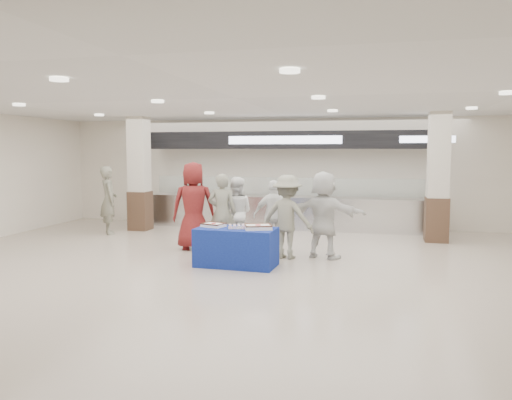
% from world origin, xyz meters
% --- Properties ---
extents(ground, '(14.00, 14.00, 0.00)m').
position_xyz_m(ground, '(0.00, 0.00, 0.00)').
color(ground, '#C0B4A4').
rests_on(ground, ground).
extents(serving_line, '(8.70, 0.85, 2.80)m').
position_xyz_m(serving_line, '(0.00, 5.40, 1.16)').
color(serving_line, silver).
rests_on(serving_line, ground).
extents(column_left, '(0.55, 0.55, 3.20)m').
position_xyz_m(column_left, '(-4.00, 4.20, 1.53)').
color(column_left, '#3C281B').
rests_on(column_left, ground).
extents(column_right, '(0.55, 0.55, 3.20)m').
position_xyz_m(column_right, '(4.00, 4.20, 1.53)').
color(column_right, '#3C281B').
rests_on(column_right, ground).
extents(display_table, '(1.59, 0.86, 0.75)m').
position_xyz_m(display_table, '(-0.13, 0.50, 0.38)').
color(display_table, navy).
rests_on(display_table, ground).
extents(sheet_cake_left, '(0.49, 0.43, 0.09)m').
position_xyz_m(sheet_cake_left, '(-0.61, 0.57, 0.79)').
color(sheet_cake_left, white).
rests_on(sheet_cake_left, display_table).
extents(sheet_cake_right, '(0.61, 0.54, 0.10)m').
position_xyz_m(sheet_cake_right, '(0.31, 0.48, 0.80)').
color(sheet_cake_right, white).
rests_on(sheet_cake_right, display_table).
extents(cupcake_tray, '(0.50, 0.43, 0.07)m').
position_xyz_m(cupcake_tray, '(-0.07, 0.51, 0.78)').
color(cupcake_tray, '#B6B6BB').
rests_on(cupcake_tray, display_table).
extents(civilian_maroon, '(1.12, 0.90, 2.00)m').
position_xyz_m(civilian_maroon, '(-1.52, 1.89, 1.00)').
color(civilian_maroon, maroon).
rests_on(civilian_maroon, ground).
extents(soldier_a, '(0.69, 0.51, 1.75)m').
position_xyz_m(soldier_a, '(-0.83, 1.85, 0.87)').
color(soldier_a, slate).
rests_on(soldier_a, ground).
extents(chef_tall, '(0.86, 0.69, 1.66)m').
position_xyz_m(chef_tall, '(-0.62, 2.23, 0.83)').
color(chef_tall, white).
rests_on(chef_tall, ground).
extents(chef_short, '(1.00, 0.56, 1.60)m').
position_xyz_m(chef_short, '(0.31, 2.12, 0.80)').
color(chef_short, white).
rests_on(chef_short, ground).
extents(soldier_b, '(1.25, 0.88, 1.76)m').
position_xyz_m(soldier_b, '(0.72, 1.44, 0.88)').
color(soldier_b, slate).
rests_on(soldier_b, ground).
extents(civilian_white, '(1.79, 1.06, 1.84)m').
position_xyz_m(civilian_white, '(1.46, 1.64, 0.92)').
color(civilian_white, white).
rests_on(civilian_white, ground).
extents(soldier_bg, '(0.76, 0.80, 1.84)m').
position_xyz_m(soldier_bg, '(-4.51, 3.37, 0.92)').
color(soldier_bg, slate).
rests_on(soldier_bg, ground).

